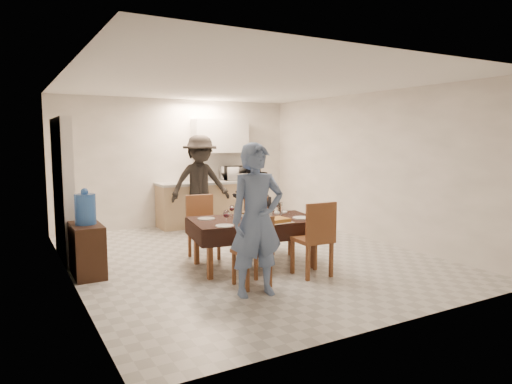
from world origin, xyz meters
TOP-DOWN VIEW (x-y plane):
  - floor at (0.00, 0.00)m, footprint 5.00×6.00m
  - ceiling at (0.00, 0.00)m, footprint 5.00×6.00m
  - wall_back at (0.00, 3.00)m, footprint 5.00×0.02m
  - wall_front at (0.00, -3.00)m, footprint 5.00×0.02m
  - wall_left at (-2.50, 0.00)m, footprint 0.02×6.00m
  - wall_right at (2.50, 0.00)m, footprint 0.02×6.00m
  - stub_partition at (-2.42, 1.20)m, footprint 0.15×1.40m
  - kitchen_base_cabinet at (0.60, 2.68)m, footprint 2.20×0.60m
  - kitchen_worktop at (0.60, 2.68)m, footprint 2.24×0.64m
  - upper_cabinet at (0.90, 2.82)m, footprint 1.20×0.34m
  - dining_table at (-0.15, -0.54)m, footprint 1.88×1.28m
  - chair_near_left at (-0.60, -1.37)m, footprint 0.42×0.42m
  - chair_near_right at (0.30, -1.38)m, footprint 0.47×0.47m
  - chair_far_left at (-0.60, 0.12)m, footprint 0.46×0.46m
  - chair_far_right at (0.30, 0.13)m, footprint 0.54×0.56m
  - console at (-2.28, 0.15)m, footprint 0.37×0.74m
  - water_jug at (-2.28, 0.15)m, footprint 0.27×0.27m
  - wine_bottle at (-0.20, -0.49)m, footprint 0.08×0.08m
  - water_pitcher at (0.20, -0.59)m, footprint 0.14×0.14m
  - savoury_tart at (-0.05, -0.92)m, footprint 0.46×0.37m
  - salad_bowl at (0.15, -0.36)m, footprint 0.19×0.19m
  - mushroom_dish at (-0.20, -0.26)m, footprint 0.22×0.22m
  - wine_glass_a at (-0.70, -0.79)m, footprint 0.09×0.09m
  - wine_glass_b at (0.40, -0.29)m, footprint 0.08×0.08m
  - wine_glass_c at (-0.35, -0.24)m, footprint 0.08×0.08m
  - plate_near_left at (-0.75, -0.84)m, footprint 0.24×0.24m
  - plate_near_right at (0.45, -0.84)m, footprint 0.25×0.25m
  - plate_far_left at (-0.75, -0.24)m, footprint 0.24×0.24m
  - plate_far_right at (0.45, -0.24)m, footprint 0.25×0.25m
  - microwave at (1.18, 2.68)m, footprint 0.54×0.36m
  - person_near at (-0.70, -1.59)m, footprint 0.69×0.50m
  - person_far at (0.40, 0.51)m, footprint 0.96×0.84m
  - person_kitchen at (0.19, 2.23)m, footprint 1.20×0.69m

SIDE VIEW (x-z plane):
  - floor at x=0.00m, z-range -0.01..0.01m
  - console at x=-2.28m, z-range 0.00..0.69m
  - kitchen_base_cabinet at x=0.60m, z-range 0.00..0.86m
  - chair_far_right at x=0.30m, z-range 0.29..0.76m
  - chair_near_left at x=-0.60m, z-range 0.30..0.77m
  - chair_far_left at x=-0.60m, z-range 0.32..0.83m
  - chair_near_right at x=0.30m, z-range 0.34..0.87m
  - dining_table at x=-0.15m, z-range 0.31..0.99m
  - plate_near_left at x=-0.75m, z-range 0.68..0.69m
  - plate_far_left at x=-0.75m, z-range 0.68..0.69m
  - plate_far_right at x=0.45m, z-range 0.68..0.69m
  - plate_near_right at x=0.45m, z-range 0.68..0.69m
  - mushroom_dish at x=-0.20m, z-range 0.68..0.72m
  - savoury_tart at x=-0.05m, z-range 0.68..0.73m
  - salad_bowl at x=0.15m, z-range 0.68..0.75m
  - wine_glass_c at x=-0.35m, z-range 0.68..0.85m
  - wine_glass_b at x=0.40m, z-range 0.68..0.86m
  - wine_glass_a at x=-0.70m, z-range 0.68..0.88m
  - water_pitcher at x=0.20m, z-range 0.68..0.90m
  - wine_bottle at x=-0.20m, z-range 0.68..0.98m
  - person_far at x=0.40m, z-range 0.00..1.66m
  - person_near at x=-0.70m, z-range 0.00..1.75m
  - kitchen_worktop at x=0.60m, z-range 0.86..0.91m
  - water_jug at x=-2.28m, z-range 0.69..1.08m
  - person_kitchen at x=0.19m, z-range 0.00..1.87m
  - stub_partition at x=-2.42m, z-range 0.00..2.10m
  - microwave at x=1.18m, z-range 0.91..1.21m
  - wall_back at x=0.00m, z-range 0.00..2.60m
  - wall_front at x=0.00m, z-range 0.00..2.60m
  - wall_left at x=-2.50m, z-range 0.00..2.60m
  - wall_right at x=2.50m, z-range 0.00..2.60m
  - upper_cabinet at x=0.90m, z-range 1.50..2.20m
  - ceiling at x=0.00m, z-range 2.59..2.61m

